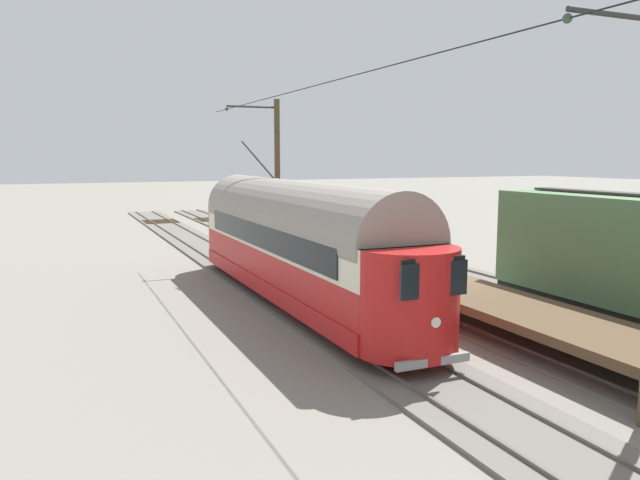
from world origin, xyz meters
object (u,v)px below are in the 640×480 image
(flatcar_adjacent, at_px, (543,318))
(catenary_pole_foreground, at_px, (276,178))
(vintage_streetcar, at_px, (295,239))
(switch_stand, at_px, (429,243))
(track_end_bumper, at_px, (322,255))

(flatcar_adjacent, relative_size, catenary_pole_foreground, 1.81)
(vintage_streetcar, relative_size, catenary_pole_foreground, 2.19)
(flatcar_adjacent, bearing_deg, vintage_streetcar, -61.06)
(flatcar_adjacent, distance_m, switch_stand, 15.20)
(vintage_streetcar, relative_size, track_end_bumper, 9.53)
(flatcar_adjacent, bearing_deg, catenary_pole_foreground, -83.88)
(catenary_pole_foreground, distance_m, track_end_bumper, 4.37)
(catenary_pole_foreground, height_order, track_end_bumper, catenary_pole_foreground)
(vintage_streetcar, bearing_deg, switch_stand, -146.29)
(vintage_streetcar, height_order, switch_stand, vintage_streetcar)
(track_end_bumper, bearing_deg, catenary_pole_foreground, -42.91)
(track_end_bumper, bearing_deg, flatcar_adjacent, 90.00)
(catenary_pole_foreground, bearing_deg, track_end_bumper, 137.09)
(vintage_streetcar, relative_size, switch_stand, 13.89)
(vintage_streetcar, distance_m, switch_stand, 11.97)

